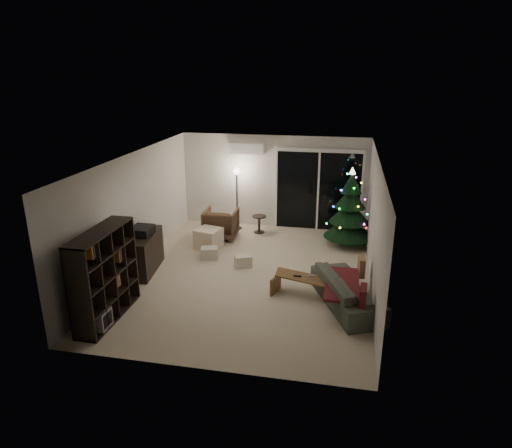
{
  "coord_description": "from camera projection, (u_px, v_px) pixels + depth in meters",
  "views": [
    {
      "loc": [
        1.88,
        -8.59,
        4.17
      ],
      "look_at": [
        0.1,
        0.3,
        1.05
      ],
      "focal_mm": 32.0,
      "sensor_mm": 36.0,
      "label": 1
    }
  ],
  "objects": [
    {
      "name": "room",
      "position": [
        281.0,
        210.0,
        10.64
      ],
      "size": [
        6.5,
        7.51,
        2.6
      ],
      "color": "beige",
      "rests_on": "ground"
    },
    {
      "name": "bookshelf",
      "position": [
        94.0,
        274.0,
        7.83
      ],
      "size": [
        0.54,
        1.64,
        1.62
      ],
      "primitive_type": null,
      "rotation": [
        0.0,
        0.0,
        0.08
      ],
      "color": "black",
      "rests_on": "floor"
    },
    {
      "name": "media_cabinet",
      "position": [
        144.0,
        253.0,
        9.75
      ],
      "size": [
        0.66,
        1.38,
        0.83
      ],
      "primitive_type": "cube",
      "rotation": [
        0.0,
        0.0,
        0.13
      ],
      "color": "black",
      "rests_on": "floor"
    },
    {
      "name": "stereo",
      "position": [
        142.0,
        231.0,
        9.59
      ],
      "size": [
        0.42,
        0.5,
        0.18
      ],
      "primitive_type": "cube",
      "color": "black",
      "rests_on": "media_cabinet"
    },
    {
      "name": "armchair",
      "position": [
        221.0,
        223.0,
        11.69
      ],
      "size": [
        0.84,
        0.86,
        0.76
      ],
      "primitive_type": "imported",
      "rotation": [
        0.0,
        0.0,
        3.17
      ],
      "color": "brown",
      "rests_on": "floor"
    },
    {
      "name": "ottoman",
      "position": [
        209.0,
        239.0,
        11.04
      ],
      "size": [
        0.67,
        0.67,
        0.49
      ],
      "primitive_type": "cube",
      "rotation": [
        0.0,
        0.0,
        -0.27
      ],
      "color": "#F9E4C2",
      "rests_on": "floor"
    },
    {
      "name": "cardboard_box_a",
      "position": [
        209.0,
        253.0,
        10.47
      ],
      "size": [
        0.44,
        0.38,
        0.27
      ],
      "primitive_type": "cube",
      "rotation": [
        0.0,
        0.0,
        0.28
      ],
      "color": "beige",
      "rests_on": "floor"
    },
    {
      "name": "cardboard_box_b",
      "position": [
        243.0,
        261.0,
        10.06
      ],
      "size": [
        0.44,
        0.39,
        0.25
      ],
      "primitive_type": "cube",
      "rotation": [
        0.0,
        0.0,
        0.42
      ],
      "color": "beige",
      "rests_on": "floor"
    },
    {
      "name": "side_table",
      "position": [
        259.0,
        224.0,
        12.09
      ],
      "size": [
        0.43,
        0.43,
        0.46
      ],
      "primitive_type": "cylinder",
      "rotation": [
        0.0,
        0.0,
        0.16
      ],
      "color": "black",
      "rests_on": "floor"
    },
    {
      "name": "floor_lamp",
      "position": [
        237.0,
        200.0,
        12.2
      ],
      "size": [
        0.26,
        0.26,
        1.62
      ],
      "primitive_type": "cylinder",
      "color": "black",
      "rests_on": "floor"
    },
    {
      "name": "sofa",
      "position": [
        347.0,
        291.0,
        8.37
      ],
      "size": [
        1.47,
        2.11,
        0.57
      ],
      "primitive_type": "imported",
      "rotation": [
        0.0,
        0.0,
        1.97
      ],
      "color": "#484B45",
      "rests_on": "floor"
    },
    {
      "name": "sofa_throw",
      "position": [
        342.0,
        284.0,
        8.35
      ],
      "size": [
        0.61,
        1.41,
        0.05
      ],
      "primitive_type": "cube",
      "color": "#431314",
      "rests_on": "sofa"
    },
    {
      "name": "cushion_a",
      "position": [
        361.0,
        266.0,
        8.85
      ],
      "size": [
        0.15,
        0.39,
        0.38
      ],
      "primitive_type": "cube",
      "rotation": [
        0.0,
        0.0,
        0.09
      ],
      "color": "olive",
      "rests_on": "sofa"
    },
    {
      "name": "cushion_b",
      "position": [
        363.0,
        297.0,
        7.65
      ],
      "size": [
        0.14,
        0.38,
        0.38
      ],
      "primitive_type": "cube",
      "rotation": [
        0.0,
        0.0,
        -0.07
      ],
      "color": "#431314",
      "rests_on": "sofa"
    },
    {
      "name": "coffee_table",
      "position": [
        305.0,
        286.0,
        8.76
      ],
      "size": [
        1.27,
        0.75,
        0.38
      ],
      "primitive_type": null,
      "rotation": [
        0.0,
        0.0,
        -0.29
      ],
      "color": "brown",
      "rests_on": "floor"
    },
    {
      "name": "remote_a",
      "position": [
        297.0,
        276.0,
        8.72
      ],
      "size": [
        0.15,
        0.05,
        0.02
      ],
      "primitive_type": "cube",
      "color": "black",
      "rests_on": "coffee_table"
    },
    {
      "name": "remote_b",
      "position": [
        311.0,
        276.0,
        8.72
      ],
      "size": [
        0.15,
        0.09,
        0.02
      ],
      "primitive_type": "cube",
      "rotation": [
        0.0,
        0.0,
        0.35
      ],
      "color": "slate",
      "rests_on": "coffee_table"
    },
    {
      "name": "christmas_tree",
      "position": [
        350.0,
        207.0,
        11.01
      ],
      "size": [
        1.35,
        1.35,
        1.95
      ],
      "primitive_type": "cone",
      "rotation": [
        0.0,
        0.0,
        0.12
      ],
      "color": "black",
      "rests_on": "floor"
    }
  ]
}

